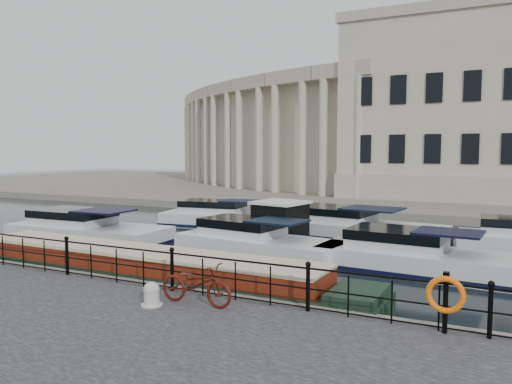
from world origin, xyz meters
TOP-DOWN VIEW (x-y plane):
  - ground_plane at (0.00, 0.00)m, footprint 160.00×160.00m
  - far_bank at (0.00, 39.00)m, footprint 120.00×42.00m
  - railing at (0.00, -2.25)m, footprint 24.14×0.14m
  - civic_building at (-1.00, 34.71)m, footprint 53.55×31.84m
  - bicycle at (1.30, -3.04)m, footprint 2.05×0.73m
  - mooring_bollard at (0.34, -3.59)m, footprint 0.54×0.54m
  - life_ring_post at (7.14, -2.41)m, footprint 0.81×0.21m
  - narrowboat at (-2.54, -0.61)m, footprint 16.33×2.51m
  - harbour_hut at (-0.97, 7.50)m, footprint 3.36×2.98m
  - cabin_cruisers at (-0.74, 8.09)m, footprint 26.67×10.64m

SIDE VIEW (x-z plane):
  - ground_plane at x=0.00m, z-range 0.00..0.00m
  - far_bank at x=0.00m, z-range 0.00..0.55m
  - narrowboat at x=-2.54m, z-range -0.43..1.16m
  - cabin_cruisers at x=-0.74m, z-range -0.63..1.36m
  - mooring_bollard at x=0.34m, z-range 0.53..1.14m
  - harbour_hut at x=-0.97m, z-range -0.14..2.04m
  - bicycle at x=1.30m, z-range 0.55..1.62m
  - railing at x=0.00m, z-range 0.59..1.81m
  - life_ring_post at x=7.14m, z-range 0.72..2.04m
  - civic_building at x=-1.00m, z-range -1.39..15.46m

